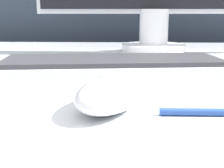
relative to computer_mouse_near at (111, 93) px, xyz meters
name	(u,v)px	position (x,y,z in m)	size (l,w,h in m)	color
partition_panel	(138,46)	(0.07, 0.90, -0.05)	(5.00, 0.03, 1.48)	#333D4C
computer_mouse_near	(111,93)	(0.00, 0.00, 0.00)	(0.10, 0.14, 0.04)	white
keyboard	(112,65)	(-0.01, 0.22, -0.01)	(0.42, 0.19, 0.02)	silver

